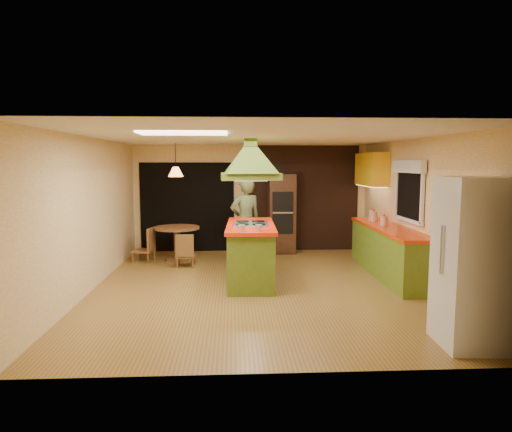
{
  "coord_description": "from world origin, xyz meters",
  "views": [
    {
      "loc": [
        -0.43,
        -7.55,
        2.07
      ],
      "look_at": [
        -0.02,
        0.45,
        1.15
      ],
      "focal_mm": 32.0,
      "sensor_mm": 36.0,
      "label": 1
    }
  ],
  "objects": [
    {
      "name": "chair_left",
      "position": [
        -2.33,
        2.11,
        0.36
      ],
      "size": [
        0.48,
        0.48,
        0.73
      ],
      "primitive_type": null,
      "rotation": [
        0.0,
        0.0,
        -1.8
      ],
      "color": "brown",
      "rests_on": "ground"
    },
    {
      "name": "refrigerator",
      "position": [
        2.32,
        -2.64,
        0.96
      ],
      "size": [
        0.82,
        0.78,
        1.93
      ],
      "primitive_type": "cube",
      "rotation": [
        0.0,
        0.0,
        -0.04
      ],
      "color": "silver",
      "rests_on": "ground"
    },
    {
      "name": "kitchen_island",
      "position": [
        -0.12,
        0.35,
        0.52
      ],
      "size": [
        0.89,
        2.07,
        1.03
      ],
      "rotation": [
        0.0,
        0.0,
        -0.03
      ],
      "color": "#5B731C",
      "rests_on": "ground"
    },
    {
      "name": "right_counter",
      "position": [
        2.45,
        0.6,
        0.46
      ],
      "size": [
        0.62,
        3.05,
        0.92
      ],
      "color": "olive",
      "rests_on": "ground"
    },
    {
      "name": "canister_small",
      "position": [
        2.4,
        0.78,
        1.0
      ],
      "size": [
        0.16,
        0.16,
        0.17
      ],
      "primitive_type": "cylinder",
      "rotation": [
        0.0,
        0.0,
        -0.29
      ],
      "color": "beige",
      "rests_on": "right_counter"
    },
    {
      "name": "nook_opening",
      "position": [
        -1.5,
        3.23,
        1.05
      ],
      "size": [
        2.2,
        0.03,
        2.1
      ],
      "primitive_type": "cube",
      "color": "black",
      "rests_on": "ground"
    },
    {
      "name": "window_right",
      "position": [
        2.7,
        0.4,
        1.77
      ],
      "size": [
        0.12,
        1.35,
        1.06
      ],
      "color": "black",
      "rests_on": "room_walls"
    },
    {
      "name": "upper_cabinets",
      "position": [
        2.57,
        2.2,
        1.95
      ],
      "size": [
        0.34,
        1.4,
        0.7
      ],
      "primitive_type": "cube",
      "color": "yellow",
      "rests_on": "room_walls"
    },
    {
      "name": "pendant_lamp",
      "position": [
        -1.63,
        2.21,
        1.9
      ],
      "size": [
        0.37,
        0.37,
        0.21
      ],
      "primitive_type": "cone",
      "rotation": [
        0.0,
        0.0,
        0.18
      ],
      "color": "#FF9E3F",
      "rests_on": "ceiling_plane"
    },
    {
      "name": "ground",
      "position": [
        0.0,
        0.0,
        0.0
      ],
      "size": [
        6.5,
        6.5,
        0.0
      ],
      "primitive_type": "plane",
      "color": "olive",
      "rests_on": "ground"
    },
    {
      "name": "wall_oven",
      "position": [
        0.7,
        2.95,
        0.92
      ],
      "size": [
        0.62,
        0.61,
        1.83
      ],
      "rotation": [
        0.0,
        0.0,
        0.03
      ],
      "color": "#4C2B18",
      "rests_on": "ground"
    },
    {
      "name": "canister_medium",
      "position": [
        2.4,
        1.4,
        1.02
      ],
      "size": [
        0.19,
        0.19,
        0.2
      ],
      "primitive_type": "cylinder",
      "rotation": [
        0.0,
        0.0,
        -0.41
      ],
      "color": "beige",
      "rests_on": "right_counter"
    },
    {
      "name": "canister_large",
      "position": [
        2.4,
        1.49,
        1.03
      ],
      "size": [
        0.18,
        0.18,
        0.21
      ],
      "primitive_type": "cylinder",
      "rotation": [
        0.0,
        0.0,
        -0.33
      ],
      "color": "beige",
      "rests_on": "right_counter"
    },
    {
      "name": "ceiling_plane",
      "position": [
        0.0,
        0.0,
        2.5
      ],
      "size": [
        6.5,
        6.5,
        0.0
      ],
      "primitive_type": "plane",
      "rotation": [
        3.14,
        0.0,
        0.0
      ],
      "color": "silver",
      "rests_on": "room_walls"
    },
    {
      "name": "man",
      "position": [
        -0.17,
        1.72,
        0.9
      ],
      "size": [
        0.76,
        0.64,
        1.79
      ],
      "primitive_type": "imported",
      "rotation": [
        0.0,
        0.0,
        3.51
      ],
      "color": "#444E29",
      "rests_on": "ground"
    },
    {
      "name": "dining_table",
      "position": [
        -1.63,
        2.21,
        0.51
      ],
      "size": [
        0.97,
        0.97,
        0.73
      ],
      "rotation": [
        0.0,
        0.0,
        0.28
      ],
      "color": "brown",
      "rests_on": "ground"
    },
    {
      "name": "chair_near",
      "position": [
        -1.38,
        1.56,
        0.34
      ],
      "size": [
        0.38,
        0.38,
        0.68
      ],
      "primitive_type": null,
      "rotation": [
        0.0,
        0.0,
        3.12
      ],
      "color": "brown",
      "rests_on": "ground"
    },
    {
      "name": "fluor_panel",
      "position": [
        -1.1,
        -1.2,
        2.48
      ],
      "size": [
        1.2,
        0.6,
        0.03
      ],
      "primitive_type": "cube",
      "color": "white",
      "rests_on": "ceiling_plane"
    },
    {
      "name": "brick_panel",
      "position": [
        1.25,
        3.23,
        1.25
      ],
      "size": [
        2.64,
        0.03,
        2.5
      ],
      "primitive_type": "cube",
      "color": "#381E14",
      "rests_on": "ground"
    },
    {
      "name": "room_walls",
      "position": [
        0.0,
        0.0,
        1.25
      ],
      "size": [
        5.5,
        6.5,
        6.5
      ],
      "color": "beige",
      "rests_on": "ground"
    },
    {
      "name": "range_hood",
      "position": [
        -0.12,
        0.35,
        2.25
      ],
      "size": [
        1.04,
        0.78,
        0.79
      ],
      "rotation": [
        0.0,
        0.0,
        0.05
      ],
      "color": "#4C6419",
      "rests_on": "ceiling_plane"
    }
  ]
}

